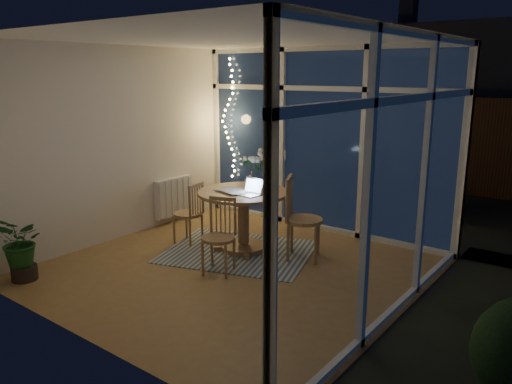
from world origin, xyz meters
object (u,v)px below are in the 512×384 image
(dining_table, at_px, (243,221))
(chair_front, at_px, (218,236))
(chair_left, at_px, (188,212))
(potted_plant, at_px, (22,247))
(laptop, at_px, (248,186))
(flower_vase, at_px, (252,179))
(chair_right, at_px, (304,218))

(dining_table, relative_size, chair_front, 1.31)
(dining_table, height_order, chair_left, chair_left)
(chair_front, distance_m, potted_plant, 2.16)
(dining_table, distance_m, laptop, 0.54)
(laptop, bearing_deg, chair_front, -76.10)
(potted_plant, bearing_deg, laptop, 54.49)
(flower_vase, height_order, potted_plant, flower_vase)
(chair_front, height_order, laptop, laptop)
(flower_vase, xyz_separation_m, potted_plant, (-1.29, -2.46, -0.51))
(laptop, bearing_deg, dining_table, 151.30)
(chair_left, xyz_separation_m, laptop, (0.94, 0.11, 0.47))
(chair_right, bearing_deg, chair_front, 125.92)
(chair_right, height_order, laptop, chair_right)
(chair_left, distance_m, laptop, 1.05)
(chair_front, distance_m, flower_vase, 1.14)
(flower_vase, distance_m, potted_plant, 2.83)
(dining_table, height_order, chair_right, chair_right)
(chair_front, height_order, potted_plant, chair_front)
(chair_front, bearing_deg, potted_plant, -157.90)
(dining_table, distance_m, chair_front, 0.81)
(chair_right, xyz_separation_m, potted_plant, (-2.12, -2.43, -0.14))
(chair_front, distance_m, laptop, 0.80)
(chair_right, relative_size, laptop, 3.56)
(flower_vase, bearing_deg, chair_front, -73.71)
(laptop, height_order, flower_vase, laptop)
(chair_right, relative_size, potted_plant, 1.38)
(laptop, bearing_deg, chair_right, 33.90)
(chair_right, distance_m, potted_plant, 3.22)
(chair_front, relative_size, potted_plant, 1.16)
(chair_front, xyz_separation_m, laptop, (-0.08, 0.65, 0.45))
(laptop, bearing_deg, chair_left, -166.64)
(chair_front, bearing_deg, flower_vase, 85.85)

